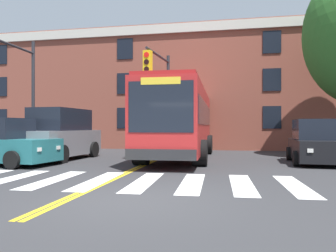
# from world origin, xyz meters

# --- Properties ---
(ground_plane) EXTENTS (120.00, 120.00, 0.00)m
(ground_plane) POSITION_xyz_m (0.00, 0.00, 0.00)
(ground_plane) COLOR #303033
(crosswalk) EXTENTS (9.87, 3.65, 0.01)m
(crosswalk) POSITION_xyz_m (-0.93, 2.14, 0.00)
(crosswalk) COLOR white
(crosswalk) RESTS_ON ground
(lane_line_yellow_inner) EXTENTS (0.12, 36.00, 0.01)m
(lane_line_yellow_inner) POSITION_xyz_m (-1.37, 16.14, 0.00)
(lane_line_yellow_inner) COLOR gold
(lane_line_yellow_inner) RESTS_ON ground
(lane_line_yellow_outer) EXTENTS (0.12, 36.00, 0.01)m
(lane_line_yellow_outer) POSITION_xyz_m (-1.21, 16.14, 0.00)
(lane_line_yellow_outer) COLOR gold
(lane_line_yellow_outer) RESTS_ON ground
(city_bus) EXTENTS (3.06, 10.56, 3.40)m
(city_bus) POSITION_xyz_m (-0.34, 9.23, 1.84)
(city_bus) COLOR #B22323
(city_bus) RESTS_ON ground
(car_grey_near_lane) EXTENTS (2.30, 4.73, 2.33)m
(car_grey_near_lane) POSITION_xyz_m (-5.64, 7.36, 1.10)
(car_grey_near_lane) COLOR slate
(car_grey_near_lane) RESTS_ON ground
(car_black_far_lane) EXTENTS (2.20, 3.84, 1.81)m
(car_black_far_lane) POSITION_xyz_m (5.47, 7.73, 0.83)
(car_black_far_lane) COLOR black
(car_black_far_lane) RESTS_ON ground
(car_white_behind_bus) EXTENTS (2.47, 4.54, 1.86)m
(car_white_behind_bus) POSITION_xyz_m (-0.57, 17.76, 0.85)
(car_white_behind_bus) COLOR white
(car_white_behind_bus) RESTS_ON ground
(car_teal_cross_street) EXTENTS (4.51, 2.46, 1.84)m
(car_teal_cross_street) POSITION_xyz_m (-6.79, 4.91, 0.83)
(car_teal_cross_street) COLOR #236B70
(car_teal_cross_street) RESTS_ON ground
(traffic_light_far_corner) EXTENTS (0.34, 3.33, 5.76)m
(traffic_light_far_corner) POSITION_xyz_m (-7.61, 6.96, 3.78)
(traffic_light_far_corner) COLOR #28282D
(traffic_light_far_corner) RESTS_ON ground
(traffic_light_overhead) EXTENTS (0.56, 3.32, 5.15)m
(traffic_light_overhead) POSITION_xyz_m (-1.23, 8.60, 3.50)
(traffic_light_overhead) COLOR #28282D
(traffic_light_overhead) RESTS_ON ground
(building_facade) EXTENTS (35.67, 6.22, 8.34)m
(building_facade) POSITION_xyz_m (-0.19, 17.65, 4.18)
(building_facade) COLOR brown
(building_facade) RESTS_ON ground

